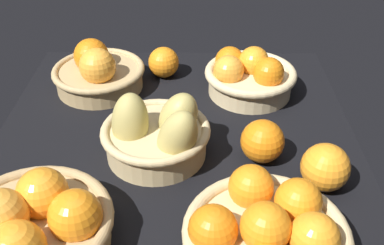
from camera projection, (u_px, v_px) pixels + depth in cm
name	position (u px, v px, depth cm)	size (l,w,h in cm)	color
market_tray	(175.00, 157.00, 87.24)	(84.00, 72.00, 3.00)	black
basket_center_pears	(158.00, 134.00, 82.76)	(20.31, 20.45, 14.02)	tan
basket_far_left	(32.00, 226.00, 65.06)	(24.52, 24.52, 11.15)	tan
basket_near_left	(267.00, 233.00, 64.52)	(24.38, 24.38, 10.45)	tan
basket_far_right	(98.00, 72.00, 103.32)	(21.15, 21.15, 11.40)	tan
basket_near_right	(248.00, 75.00, 101.56)	(20.67, 20.67, 10.44)	#D3BC8C
loose_orange_front_gap	(262.00, 141.00, 82.24)	(8.07, 8.07, 8.07)	orange
loose_orange_back_gap	(164.00, 62.00, 108.31)	(7.38, 7.38, 7.38)	orange
loose_orange_side_gap	(325.00, 167.00, 76.09)	(8.35, 8.35, 8.35)	orange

